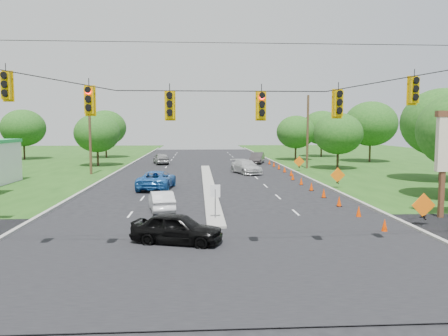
{
  "coord_description": "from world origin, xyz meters",
  "views": [
    {
      "loc": [
        -0.96,
        -17.78,
        5.28
      ],
      "look_at": [
        0.59,
        7.78,
        2.8
      ],
      "focal_mm": 35.0,
      "sensor_mm": 36.0,
      "label": 1
    }
  ],
  "objects": [
    {
      "name": "cone_0",
      "position": [
        8.31,
        3.0,
        0.35
      ],
      "size": [
        0.32,
        0.32,
        0.7
      ],
      "primitive_type": "cone",
      "color": "#DC3600",
      "rests_on": "ground"
    },
    {
      "name": "white_sedan",
      "position": [
        -3.23,
        9.23,
        0.63
      ],
      "size": [
        2.02,
        4.01,
        1.26
      ],
      "primitive_type": "imported",
      "rotation": [
        0.0,
        0.0,
        3.33
      ],
      "color": "silver",
      "rests_on": "ground"
    },
    {
      "name": "tree_8",
      "position": [
        22.0,
        22.0,
        5.58
      ],
      "size": [
        7.56,
        7.56,
        8.82
      ],
      "color": "black",
      "rests_on": "ground"
    },
    {
      "name": "signal_span",
      "position": [
        -0.05,
        -1.0,
        4.97
      ],
      "size": [
        25.6,
        0.32,
        9.0
      ],
      "color": "#422D1C",
      "rests_on": "ground"
    },
    {
      "name": "tree_10",
      "position": [
        24.0,
        44.0,
        5.58
      ],
      "size": [
        7.56,
        7.56,
        8.82
      ],
      "color": "black",
      "rests_on": "ground"
    },
    {
      "name": "cone_4",
      "position": [
        8.31,
        17.0,
        0.35
      ],
      "size": [
        0.32,
        0.32,
        0.7
      ],
      "primitive_type": "cone",
      "color": "#DC3600",
      "rests_on": "ground"
    },
    {
      "name": "silver_car_oncoming",
      "position": [
        -6.0,
        42.8,
        0.78
      ],
      "size": [
        2.8,
        4.89,
        1.57
      ],
      "primitive_type": "imported",
      "rotation": [
        0.0,
        0.0,
        3.36
      ],
      "color": "gray",
      "rests_on": "ground"
    },
    {
      "name": "median",
      "position": [
        0.0,
        21.0,
        0.0
      ],
      "size": [
        1.0,
        34.0,
        0.18
      ],
      "primitive_type": "cube",
      "color": "gray",
      "rests_on": "ground"
    },
    {
      "name": "ground",
      "position": [
        0.0,
        0.0,
        0.0
      ],
      "size": [
        160.0,
        160.0,
        0.0
      ],
      "primitive_type": "plane",
      "color": "black",
      "rests_on": "ground"
    },
    {
      "name": "cone_6",
      "position": [
        8.31,
        24.0,
        0.35
      ],
      "size": [
        0.32,
        0.32,
        0.7
      ],
      "primitive_type": "cone",
      "color": "#DC3600",
      "rests_on": "ground"
    },
    {
      "name": "blue_pickup",
      "position": [
        -4.39,
        18.77,
        0.78
      ],
      "size": [
        3.16,
        5.85,
        1.56
      ],
      "primitive_type": "imported",
      "rotation": [
        0.0,
        0.0,
        3.04
      ],
      "color": "#1F5BA6",
      "rests_on": "ground"
    },
    {
      "name": "cone_7",
      "position": [
        8.91,
        27.5,
        0.35
      ],
      "size": [
        0.32,
        0.32,
        0.7
      ],
      "primitive_type": "cone",
      "color": "#DC3600",
      "rests_on": "ground"
    },
    {
      "name": "tree_11",
      "position": [
        20.0,
        55.0,
        4.96
      ],
      "size": [
        6.72,
        6.72,
        7.84
      ],
      "color": "black",
      "rests_on": "ground"
    },
    {
      "name": "cone_9",
      "position": [
        8.91,
        34.5,
        0.35
      ],
      "size": [
        0.32,
        0.32,
        0.7
      ],
      "primitive_type": "cone",
      "color": "#DC3600",
      "rests_on": "ground"
    },
    {
      "name": "cross_street",
      "position": [
        0.0,
        0.0,
        0.0
      ],
      "size": [
        160.0,
        14.0,
        0.02
      ],
      "primitive_type": "cube",
      "color": "black",
      "rests_on": "ground"
    },
    {
      "name": "cone_8",
      "position": [
        8.91,
        31.0,
        0.35
      ],
      "size": [
        0.32,
        0.32,
        0.7
      ],
      "primitive_type": "cone",
      "color": "#DC3600",
      "rests_on": "ground"
    },
    {
      "name": "work_sign_1",
      "position": [
        10.8,
        18.0,
        1.09
      ],
      "size": [
        1.27,
        0.58,
        1.37
      ],
      "color": "black",
      "rests_on": "ground"
    },
    {
      "name": "tree_9",
      "position": [
        16.0,
        34.0,
        4.34
      ],
      "size": [
        5.88,
        5.88,
        6.86
      ],
      "color": "black",
      "rests_on": "ground"
    },
    {
      "name": "work_sign_2",
      "position": [
        10.8,
        32.0,
        1.09
      ],
      "size": [
        1.27,
        0.58,
        1.37
      ],
      "color": "black",
      "rests_on": "ground"
    },
    {
      "name": "tree_5",
      "position": [
        -14.0,
        40.0,
        4.34
      ],
      "size": [
        5.88,
        5.88,
        6.86
      ],
      "color": "black",
      "rests_on": "ground"
    },
    {
      "name": "curb_left",
      "position": [
        -10.1,
        30.0,
        0.0
      ],
      "size": [
        0.25,
        110.0,
        0.16
      ],
      "primitive_type": "cube",
      "color": "gray",
      "rests_on": "ground"
    },
    {
      "name": "utility_pole_far_left",
      "position": [
        -12.5,
        30.0,
        4.5
      ],
      "size": [
        0.28,
        0.28,
        9.0
      ],
      "primitive_type": "cylinder",
      "color": "#422D1C",
      "rests_on": "ground"
    },
    {
      "name": "tree_4",
      "position": [
        -28.0,
        52.0,
        4.96
      ],
      "size": [
        6.72,
        6.72,
        7.84
      ],
      "color": "black",
      "rests_on": "ground"
    },
    {
      "name": "silver_car_far",
      "position": [
        4.39,
        30.11,
        0.76
      ],
      "size": [
        3.59,
        5.64,
        1.52
      ],
      "primitive_type": "imported",
      "rotation": [
        0.0,
        0.0,
        0.3
      ],
      "color": "#B6B6B6",
      "rests_on": "ground"
    },
    {
      "name": "cone_5",
      "position": [
        8.31,
        20.5,
        0.35
      ],
      "size": [
        0.32,
        0.32,
        0.7
      ],
      "primitive_type": "cone",
      "color": "#DC3600",
      "rests_on": "ground"
    },
    {
      "name": "curb_right",
      "position": [
        10.1,
        30.0,
        0.0
      ],
      "size": [
        0.25,
        110.0,
        0.16
      ],
      "primitive_type": "cube",
      "color": "gray",
      "rests_on": "ground"
    },
    {
      "name": "cone_10",
      "position": [
        8.91,
        38.0,
        0.35
      ],
      "size": [
        0.32,
        0.32,
        0.7
      ],
      "primitive_type": "cone",
      "color": "#DC3600",
      "rests_on": "ground"
    },
    {
      "name": "median_sign",
      "position": [
        0.0,
        6.0,
        1.46
      ],
      "size": [
        0.55,
        0.06,
        2.05
      ],
      "color": "gray",
      "rests_on": "ground"
    },
    {
      "name": "cone_3",
      "position": [
        8.31,
        13.5,
        0.35
      ],
      "size": [
        0.32,
        0.32,
        0.7
      ],
      "primitive_type": "cone",
      "color": "#DC3600",
      "rests_on": "ground"
    },
    {
      "name": "cone_11",
      "position": [
        8.91,
        41.5,
        0.35
      ],
      "size": [
        0.32,
        0.32,
        0.7
      ],
      "primitive_type": "cone",
      "color": "#DC3600",
      "rests_on": "ground"
    },
    {
      "name": "cone_2",
      "position": [
        8.31,
        10.0,
        0.35
      ],
      "size": [
        0.32,
        0.32,
        0.7
      ],
      "primitive_type": "cone",
      "color": "#DC3600",
      "rests_on": "ground"
    },
    {
      "name": "tree_6",
      "position": [
        -16.0,
        55.0,
        4.96
      ],
      "size": [
        6.72,
        6.72,
        7.84
      ],
      "color": "black",
      "rests_on": "ground"
    },
    {
      "name": "utility_pole_far_right",
      "position": [
        12.5,
        35.0,
        4.5
      ],
      "size": [
        0.28,
        0.28,
        9.0
      ],
      "primitive_type": "cylinder",
      "color": "#422D1C",
      "rests_on": "ground"
    },
    {
      "name": "cone_1",
      "position": [
        8.31,
        6.5,
        0.35
      ],
      "size": [
        0.32,
        0.32,
        0.7
      ],
      "primitive_type": "cone",
      "color": "#DC3600",
      "rests_on": "ground"
    },
    {
      "name": "tree_12",
      "position": [
        14.0,
        48.0,
        4.34
      ],
      "size": [
        5.88,
        5.88,
        6.86
      ],
      "color": "black",
      "rests_on": "ground"
    },
    {
      "name": "work_sign_0",
      "position": [
        10.8,
        4.0,
        1.09
      ],
      "size": [
        1.27,
        0.58,
        1.37
      ],
      "color": "black",
      "rests_on": "ground"
    },
    {
      "name": "dark_car_receding",
      "position": [
        7.42,
        43.1,
        0.78
      ],
      "size": [
        2.78,
        5.0,
        1.56
      ],
      "primitive_type": "imported",
      "rotation": [
        0.0,
        0.0,
        -0.25
      ],
      "color": "#322E2F",
      "rests_on": "ground"
    },
    {
      "name": "black_sedan",
      "position": [
        -1.9,
        1.49,
        0.7
      ],
      "size": [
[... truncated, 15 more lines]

